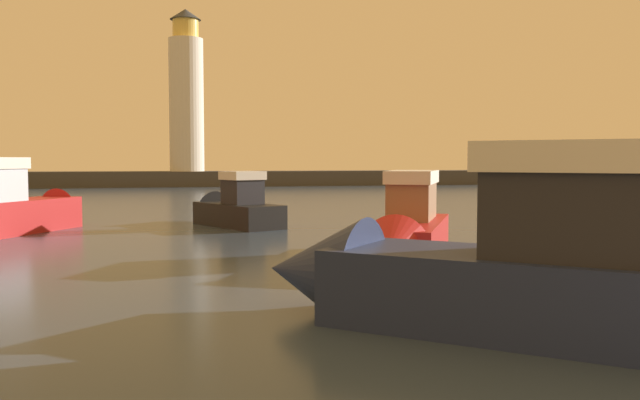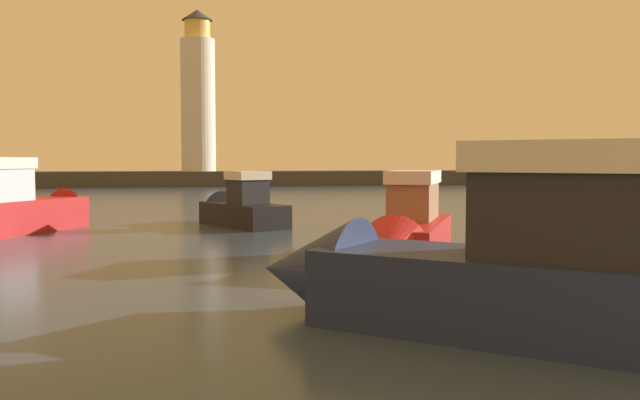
% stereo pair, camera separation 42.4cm
% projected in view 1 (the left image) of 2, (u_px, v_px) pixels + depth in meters
% --- Properties ---
extents(ground_plane, '(220.00, 220.00, 0.00)m').
position_uv_depth(ground_plane, '(263.00, 210.00, 38.78)').
color(ground_plane, '#2D3D51').
extents(breakwater, '(67.53, 4.17, 1.67)m').
position_uv_depth(breakwater, '(223.00, 179.00, 73.80)').
color(breakwater, '#423F3D').
rests_on(breakwater, ground_plane).
extents(lighthouse, '(3.75, 3.75, 17.69)m').
position_uv_depth(lighthouse, '(186.00, 95.00, 72.42)').
color(lighthouse, silver).
rests_on(lighthouse, breakwater).
extents(motorboat_0, '(7.92, 7.17, 3.59)m').
position_uv_depth(motorboat_0, '(480.00, 267.00, 11.32)').
color(motorboat_0, '#1E284C').
rests_on(motorboat_0, ground_plane).
extents(motorboat_1, '(5.00, 7.37, 2.90)m').
position_uv_depth(motorboat_1, '(406.00, 232.00, 18.95)').
color(motorboat_1, '#B21E1E').
rests_on(motorboat_1, ground_plane).
extents(motorboat_2, '(4.39, 6.39, 2.80)m').
position_uv_depth(motorboat_2, '(228.00, 209.00, 29.67)').
color(motorboat_2, black).
rests_on(motorboat_2, ground_plane).
extents(motorboat_3, '(5.29, 7.64, 3.24)m').
position_uv_depth(motorboat_3, '(23.00, 208.00, 26.74)').
color(motorboat_3, '#B21E1E').
rests_on(motorboat_3, ground_plane).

